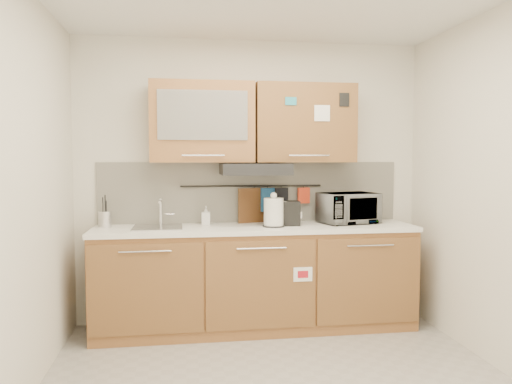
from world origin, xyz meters
name	(u,v)px	position (x,y,z in m)	size (l,w,h in m)	color
wall_back	(251,181)	(0.00, 1.50, 1.30)	(3.20, 3.20, 0.00)	silver
wall_left	(18,195)	(-1.60, 0.00, 1.30)	(3.00, 3.00, 0.00)	silver
wall_right	(511,190)	(1.60, 0.00, 1.30)	(3.00, 3.00, 0.00)	silver
base_cabinet	(256,283)	(0.00, 1.19, 0.41)	(2.80, 0.64, 0.88)	#A26939
countertop	(256,228)	(0.00, 1.19, 0.90)	(2.82, 0.62, 0.04)	white
backsplash	(251,192)	(0.00, 1.49, 1.20)	(2.80, 0.02, 0.56)	silver
upper_cabinets	(253,123)	(0.00, 1.32, 1.83)	(1.82, 0.37, 0.70)	#A26939
range_hood	(255,169)	(0.00, 1.25, 1.42)	(0.60, 0.46, 0.10)	black
sink	(158,227)	(-0.85, 1.21, 0.92)	(0.42, 0.40, 0.26)	silver
utensil_rail	(252,186)	(0.00, 1.45, 1.26)	(0.02, 0.02, 1.30)	black
utensil_crock	(105,219)	(-1.30, 1.30, 0.99)	(0.15, 0.15, 0.28)	silver
kettle	(274,213)	(0.15, 1.13, 1.04)	(0.22, 0.21, 0.30)	silver
toaster	(283,213)	(0.25, 1.21, 1.03)	(0.30, 0.20, 0.22)	black
microwave	(348,208)	(0.87, 1.26, 1.06)	(0.50, 0.34, 0.28)	#999999
soap_bottle	(206,215)	(-0.43, 1.33, 1.01)	(0.08, 0.08, 0.17)	#999999
cutting_board	(255,209)	(0.02, 1.44, 1.04)	(0.32, 0.02, 0.40)	brown
oven_mitt	(268,200)	(0.15, 1.44, 1.13)	(0.13, 0.03, 0.22)	#1F5490
dark_pouch	(281,198)	(0.28, 1.44, 1.14)	(0.12, 0.04, 0.19)	black
pot_holder	(304,195)	(0.49, 1.44, 1.17)	(0.12, 0.02, 0.15)	red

